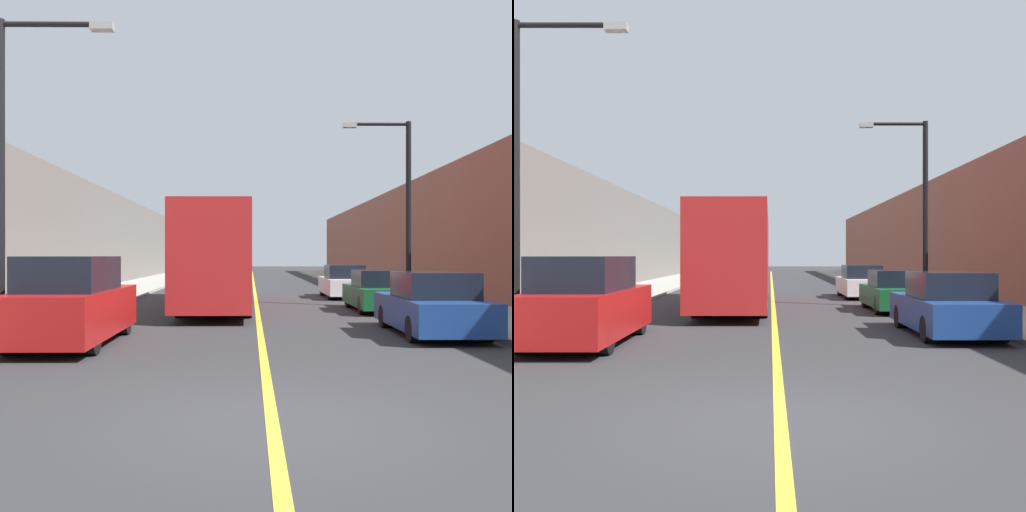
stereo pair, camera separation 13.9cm
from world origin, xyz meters
TOP-DOWN VIEW (x-y plane):
  - ground_plane at (0.00, 0.00)m, footprint 200.00×200.00m
  - sidewalk_left at (-7.27, 30.00)m, footprint 3.75×72.00m
  - sidewalk_right at (7.27, 30.00)m, footprint 3.75×72.00m
  - building_row_left at (-11.14, 30.00)m, footprint 4.00×72.00m
  - building_row_right at (11.14, 30.00)m, footprint 4.00×72.00m
  - road_center_line at (0.00, 30.00)m, footprint 0.16×72.00m
  - bus at (-1.40, 15.76)m, footprint 2.40×12.59m
  - parked_suv_left at (-4.20, 6.29)m, footprint 1.87×4.93m
  - car_right_near at (4.25, 7.80)m, footprint 1.89×4.55m
  - car_right_mid at (4.24, 14.15)m, footprint 1.76×4.38m
  - car_right_far at (4.11, 20.82)m, footprint 1.84×4.49m
  - street_lamp_left at (-5.46, 6.06)m, footprint 2.56×0.24m
  - street_lamp_right at (5.46, 15.38)m, footprint 2.56×0.24m

SIDE VIEW (x-z plane):
  - ground_plane at x=0.00m, z-range 0.00..0.00m
  - road_center_line at x=0.00m, z-range 0.00..0.01m
  - sidewalk_left at x=-7.27m, z-range 0.00..0.13m
  - sidewalk_right at x=7.27m, z-range 0.00..0.13m
  - car_right_mid at x=4.24m, z-range -0.07..1.38m
  - car_right_far at x=4.11m, z-range -0.08..1.45m
  - car_right_near at x=4.25m, z-range -0.08..1.48m
  - parked_suv_left at x=-4.20m, z-range -0.07..1.88m
  - bus at x=-1.40m, z-range 0.12..3.72m
  - building_row_left at x=-11.14m, z-range 0.00..6.08m
  - building_row_right at x=11.14m, z-range 0.00..6.32m
  - street_lamp_right at x=5.46m, z-range 0.65..7.51m
  - street_lamp_left at x=-5.46m, z-range 0.66..7.62m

